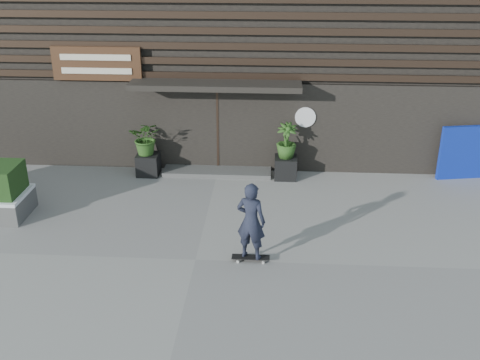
# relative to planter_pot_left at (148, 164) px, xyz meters

# --- Properties ---
(ground) EXTENTS (80.00, 80.00, 0.00)m
(ground) POSITION_rel_planter_pot_left_xyz_m (1.90, -4.40, -0.30)
(ground) COLOR gray
(ground) RESTS_ON ground
(entrance_step) EXTENTS (3.00, 0.80, 0.12)m
(entrance_step) POSITION_rel_planter_pot_left_xyz_m (1.90, 0.20, -0.24)
(entrance_step) COLOR #4B4B48
(entrance_step) RESTS_ON ground
(planter_pot_left) EXTENTS (0.60, 0.60, 0.60)m
(planter_pot_left) POSITION_rel_planter_pot_left_xyz_m (0.00, 0.00, 0.00)
(planter_pot_left) COLOR black
(planter_pot_left) RESTS_ON ground
(bamboo_left) EXTENTS (0.86, 0.75, 0.96)m
(bamboo_left) POSITION_rel_planter_pot_left_xyz_m (0.00, 0.00, 0.78)
(bamboo_left) COLOR #2D591E
(bamboo_left) RESTS_ON planter_pot_left
(planter_pot_right) EXTENTS (0.60, 0.60, 0.60)m
(planter_pot_right) POSITION_rel_planter_pot_left_xyz_m (3.80, 0.00, 0.00)
(planter_pot_right) COLOR black
(planter_pot_right) RESTS_ON ground
(bamboo_right) EXTENTS (0.54, 0.54, 0.96)m
(bamboo_right) POSITION_rel_planter_pot_left_xyz_m (3.80, 0.00, 0.78)
(bamboo_right) COLOR #2D591E
(bamboo_right) RESTS_ON planter_pot_right
(blue_tarp) EXTENTS (1.59, 0.41, 1.50)m
(blue_tarp) POSITION_rel_planter_pot_left_xyz_m (8.71, 0.30, 0.45)
(blue_tarp) COLOR #0C229D
(blue_tarp) RESTS_ON ground
(building) EXTENTS (18.00, 11.00, 8.00)m
(building) POSITION_rel_planter_pot_left_xyz_m (1.90, 5.56, 3.69)
(building) COLOR black
(building) RESTS_ON ground
(skateboarder) EXTENTS (0.78, 0.56, 1.75)m
(skateboarder) POSITION_rel_planter_pot_left_xyz_m (3.04, -4.37, 0.61)
(skateboarder) COLOR black
(skateboarder) RESTS_ON ground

